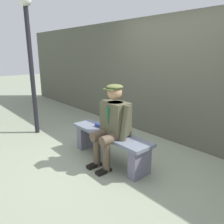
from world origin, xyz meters
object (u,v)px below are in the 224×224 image
at_px(bench, 110,142).
at_px(seated_man, 112,122).
at_px(lamp_post, 29,47).
at_px(rolled_magazine, 101,126).

height_order(bench, seated_man, seated_man).
bearing_deg(lamp_post, rolled_magazine, -166.87).
relative_size(bench, seated_man, 1.23).
bearing_deg(rolled_magazine, bench, 175.07).
bearing_deg(bench, rolled_magazine, -4.93).
height_order(bench, rolled_magazine, rolled_magazine).
distance_m(rolled_magazine, lamp_post, 2.24).
bearing_deg(lamp_post, seated_man, -171.43).
height_order(rolled_magazine, lamp_post, lamp_post).
bearing_deg(rolled_magazine, seated_man, 167.95).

